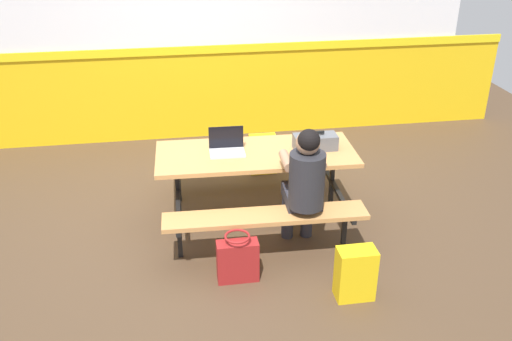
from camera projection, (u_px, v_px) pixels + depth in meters
ground_plane at (219, 225)px, 5.48m from camera, size 10.00×10.00×0.02m
accent_backdrop at (197, 41)px, 6.93m from camera, size 8.00×0.14×2.60m
picnic_table_main at (256, 168)px, 5.27m from camera, size 1.85×1.60×0.74m
student_nearer at (305, 181)px, 4.76m from camera, size 0.37×0.53×1.21m
laptop_silver at (227, 147)px, 5.18m from camera, size 0.33×0.23×0.22m
toolbox_grey at (315, 142)px, 5.23m from camera, size 0.40×0.18×0.18m
backpack_dark at (263, 154)px, 6.41m from camera, size 0.30×0.22×0.44m
tote_bag_bright at (238, 260)px, 4.61m from camera, size 0.34×0.21×0.43m
satchel_spare at (355, 274)px, 4.41m from camera, size 0.30×0.22×0.44m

